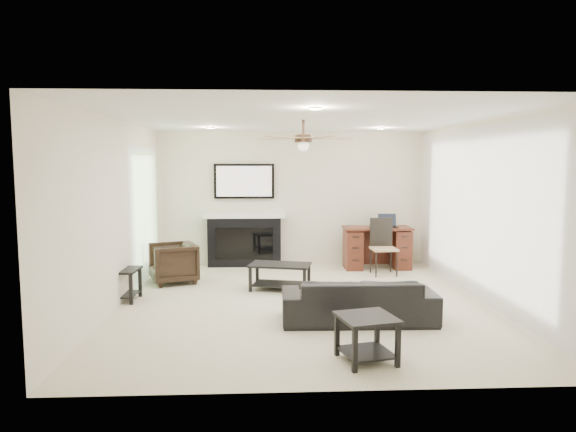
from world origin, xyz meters
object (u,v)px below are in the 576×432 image
object	(u,v)px
armchair	(173,263)
desk	(377,248)
fireplace_unit	(244,215)
sofa	(358,300)
coffee_table	(280,277)

from	to	relation	value
armchair	desk	size ratio (longest dim) A/B	0.58
armchair	fireplace_unit	world-z (taller)	fireplace_unit
fireplace_unit	desk	size ratio (longest dim) A/B	1.57
fireplace_unit	armchair	bearing A→B (deg)	-130.49
sofa	desk	size ratio (longest dim) A/B	1.52
armchair	fireplace_unit	distance (m)	1.80
armchair	fireplace_unit	bearing A→B (deg)	119.06
armchair	coffee_table	distance (m)	1.79
sofa	desk	bearing A→B (deg)	-105.09
coffee_table	desk	size ratio (longest dim) A/B	0.74
fireplace_unit	desk	world-z (taller)	fireplace_unit
armchair	coffee_table	bearing A→B (deg)	51.62
sofa	coffee_table	xyz separation A→B (m)	(-0.90, 1.60, -0.07)
armchair	sofa	bearing A→B (deg)	29.96
fireplace_unit	desk	xyz separation A→B (m)	(2.42, -0.32, -0.57)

